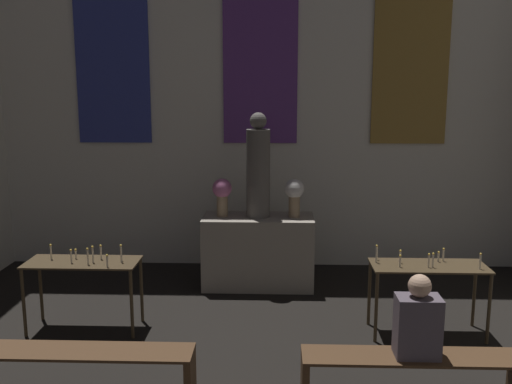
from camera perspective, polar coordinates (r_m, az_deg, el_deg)
wall_back at (r=8.30m, az=0.45°, el=12.28°), size 7.76×0.16×5.72m
altar at (r=7.62m, az=0.21°, el=-5.94°), size 1.45×0.67×0.95m
statue at (r=7.39m, az=0.22°, el=2.30°), size 0.31×0.31×1.36m
flower_vase_left at (r=7.47m, az=-3.41°, el=-0.11°), size 0.25×0.25×0.50m
flower_vase_right at (r=7.44m, az=3.86°, el=-0.16°), size 0.25×0.25×0.50m
candle_rack_left at (r=6.50m, az=-16.89°, el=-7.47°), size 1.21×0.50×0.97m
candle_rack_right at (r=6.37m, az=16.82°, el=-7.84°), size 1.21×0.50×0.97m
pew_back_left at (r=5.25m, az=-16.59°, el=-16.11°), size 1.82×0.36×0.44m
pew_back_right at (r=5.12m, az=15.27°, el=-16.71°), size 1.82×0.36×0.44m
person_seated at (r=4.96m, az=15.88°, el=-12.32°), size 0.36×0.24×0.70m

